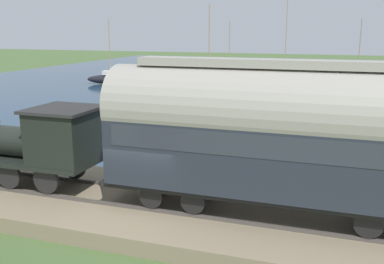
# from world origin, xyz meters

# --- Properties ---
(ground_plane) EXTENTS (200.00, 200.00, 0.00)m
(ground_plane) POSITION_xyz_m (0.00, 0.00, 0.00)
(ground_plane) COLOR #476033
(harbor_water) EXTENTS (80.00, 80.00, 0.01)m
(harbor_water) POSITION_xyz_m (43.57, 0.00, 0.00)
(harbor_water) COLOR navy
(harbor_water) RESTS_ON ground
(rail_embankment) EXTENTS (5.51, 56.00, 0.62)m
(rail_embankment) POSITION_xyz_m (0.51, 0.00, 0.25)
(rail_embankment) COLOR #84755B
(rail_embankment) RESTS_ON ground
(steam_locomotive) EXTENTS (2.25, 6.17, 3.16)m
(steam_locomotive) POSITION_xyz_m (0.51, 4.42, 2.19)
(steam_locomotive) COLOR black
(steam_locomotive) RESTS_ON rail_embankment
(passenger_coach) EXTENTS (2.49, 10.90, 4.59)m
(passenger_coach) POSITION_xyz_m (0.51, -4.19, 3.12)
(passenger_coach) COLOR black
(passenger_coach) RESTS_ON rail_embankment
(sailboat_teal) EXTENTS (3.67, 6.18, 6.95)m
(sailboat_teal) POSITION_xyz_m (41.78, 7.91, 0.57)
(sailboat_teal) COLOR #1E707A
(sailboat_teal) RESTS_ON harbor_water
(sailboat_black) EXTENTS (2.42, 5.71, 6.99)m
(sailboat_black) POSITION_xyz_m (32.00, 18.92, 0.60)
(sailboat_black) COLOR black
(sailboat_black) RESTS_ON harbor_water
(sailboat_green) EXTENTS (4.05, 5.01, 7.07)m
(sailboat_green) POSITION_xyz_m (40.42, -6.97, 0.80)
(sailboat_green) COLOR #236B42
(sailboat_green) RESTS_ON harbor_water
(sailboat_navy) EXTENTS (2.15, 4.64, 8.29)m
(sailboat_navy) POSITION_xyz_m (29.57, 6.80, 0.62)
(sailboat_navy) COLOR #192347
(sailboat_navy) RESTS_ON harbor_water
(sailboat_blue) EXTENTS (2.53, 3.60, 9.82)m
(sailboat_blue) POSITION_xyz_m (45.03, 1.56, 0.78)
(sailboat_blue) COLOR #335199
(sailboat_blue) RESTS_ON harbor_water
(rowboat_mid_harbor) EXTENTS (1.16, 2.19, 0.40)m
(rowboat_mid_harbor) POSITION_xyz_m (12.35, -1.59, 0.21)
(rowboat_mid_harbor) COLOR #B7B2A3
(rowboat_mid_harbor) RESTS_ON harbor_water
(rowboat_off_pier) EXTENTS (2.14, 2.78, 0.52)m
(rowboat_off_pier) POSITION_xyz_m (7.31, 7.92, 0.27)
(rowboat_off_pier) COLOR beige
(rowboat_off_pier) RESTS_ON harbor_water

